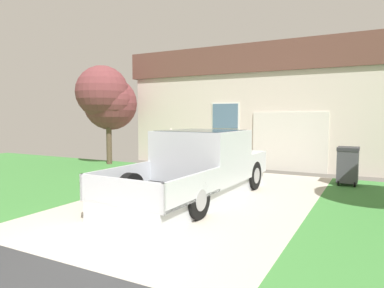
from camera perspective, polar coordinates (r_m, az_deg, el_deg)
name	(u,v)px	position (r m, az deg, el deg)	size (l,w,h in m)	color
pickup_truck	(201,167)	(8.97, 1.47, -3.86)	(2.20, 5.50, 1.72)	silver
person_with_hat	(171,154)	(10.15, -3.45, -1.59)	(0.50, 0.50, 1.74)	#333842
handbag	(162,184)	(10.07, -5.03, -6.64)	(0.29, 0.16, 0.38)	#232328
house_with_garage	(262,107)	(16.49, 11.44, 5.96)	(10.72, 5.48, 4.91)	beige
neighbor_tree	(108,99)	(15.55, -13.74, 7.28)	(2.33, 2.75, 4.23)	brown
wheeled_trash_bin	(348,165)	(11.48, 24.29, -3.10)	(0.60, 0.72, 1.15)	#424247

